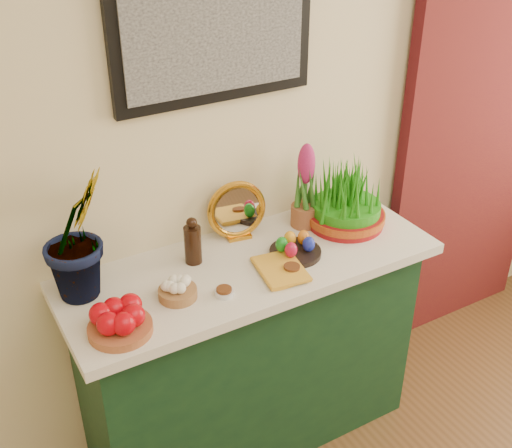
{
  "coord_description": "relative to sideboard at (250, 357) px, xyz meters",
  "views": [
    {
      "loc": [
        -1.03,
        0.3,
        2.19
      ],
      "look_at": [
        -0.08,
        1.95,
        1.07
      ],
      "focal_mm": 45.0,
      "sensor_mm": 36.0,
      "label": 1
    }
  ],
  "objects": [
    {
      "name": "wheatgrass_sabzeh",
      "position": [
        0.46,
        0.04,
        0.58
      ],
      "size": [
        0.31,
        0.31,
        0.26
      ],
      "color": "maroon",
      "rests_on": "tablecloth"
    },
    {
      "name": "spice_dish_right",
      "position": [
        0.09,
        -0.14,
        0.48
      ],
      "size": [
        0.07,
        0.07,
        0.03
      ],
      "color": "silver",
      "rests_on": "tablecloth"
    },
    {
      "name": "egg_plate",
      "position": [
        0.17,
        -0.05,
        0.49
      ],
      "size": [
        0.24,
        0.24,
        0.08
      ],
      "color": "black",
      "rests_on": "tablecloth"
    },
    {
      "name": "hyacinth_green",
      "position": [
        -0.57,
        0.11,
        0.76
      ],
      "size": [
        0.38,
        0.36,
        0.59
      ],
      "primitive_type": "imported",
      "rotation": [
        0.0,
        0.0,
        0.47
      ],
      "color": "#327023",
      "rests_on": "tablecloth"
    },
    {
      "name": "mirror",
      "position": [
        0.04,
        0.17,
        0.58
      ],
      "size": [
        0.24,
        0.09,
        0.23
      ],
      "color": "orange",
      "rests_on": "tablecloth"
    },
    {
      "name": "tablecloth",
      "position": [
        0.0,
        0.0,
        0.45
      ],
      "size": [
        1.4,
        0.55,
        0.04
      ],
      "primitive_type": "cube",
      "color": "silver",
      "rests_on": "sideboard"
    },
    {
      "name": "hyacinth_pink",
      "position": [
        0.32,
        0.12,
        0.62
      ],
      "size": [
        0.11,
        0.11,
        0.35
      ],
      "color": "brown",
      "rests_on": "tablecloth"
    },
    {
      "name": "spice_dish_left",
      "position": [
        -0.18,
        -0.14,
        0.48
      ],
      "size": [
        0.07,
        0.07,
        0.03
      ],
      "color": "silver",
      "rests_on": "tablecloth"
    },
    {
      "name": "garlic_basket",
      "position": [
        -0.32,
        -0.08,
        0.5
      ],
      "size": [
        0.16,
        0.16,
        0.07
      ],
      "color": "#9F6940",
      "rests_on": "tablecloth"
    },
    {
      "name": "apple_bowl",
      "position": [
        -0.55,
        -0.15,
        0.51
      ],
      "size": [
        0.27,
        0.27,
        0.1
      ],
      "color": "#99502C",
      "rests_on": "tablecloth"
    },
    {
      "name": "vinegar_cruet",
      "position": [
        -0.18,
        0.1,
        0.55
      ],
      "size": [
        0.06,
        0.06,
        0.18
      ],
      "color": "black",
      "rests_on": "tablecloth"
    },
    {
      "name": "sideboard",
      "position": [
        0.0,
        0.0,
        0.0
      ],
      "size": [
        1.3,
        0.45,
        0.85
      ],
      "primitive_type": "cube",
      "color": "#14381B",
      "rests_on": "ground"
    },
    {
      "name": "book",
      "position": [
        -0.02,
        -0.11,
        0.48
      ],
      "size": [
        0.17,
        0.23,
        0.03
      ],
      "primitive_type": "imported",
      "rotation": [
        0.0,
        0.0,
        -0.16
      ],
      "color": "gold",
      "rests_on": "tablecloth"
    }
  ]
}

